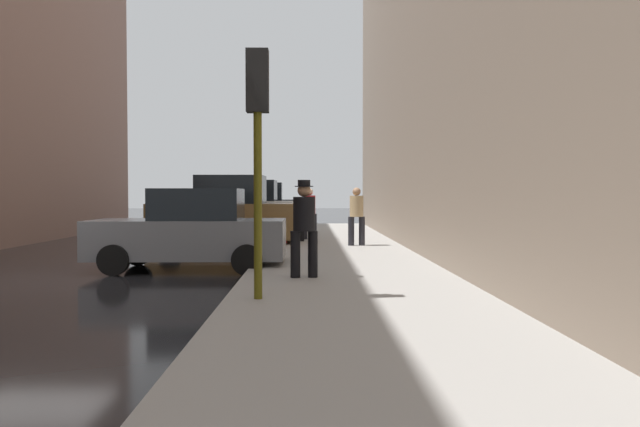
{
  "coord_description": "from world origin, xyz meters",
  "views": [
    {
      "loc": [
        5.24,
        -12.0,
        1.68
      ],
      "look_at": [
        5.54,
        5.02,
        1.14
      ],
      "focal_mm": 35.0,
      "sensor_mm": 36.0,
      "label": 1
    }
  ],
  "objects_px": {
    "parked_white_van": "(248,209)",
    "pedestrian_in_tan_coat": "(357,213)",
    "parked_gray_coupe": "(191,231)",
    "pedestrian_in_red_jacket": "(309,211)",
    "pedestrian_with_fedora": "(304,223)",
    "fire_hydrant": "(284,232)",
    "parked_bronze_suv": "(226,214)",
    "rolling_suitcase": "(298,230)",
    "traffic_light": "(258,119)",
    "parked_black_suv": "(259,206)"
  },
  "relations": [
    {
      "from": "pedestrian_in_red_jacket",
      "to": "pedestrian_with_fedora",
      "type": "bearing_deg",
      "value": -90.63
    },
    {
      "from": "parked_white_van",
      "to": "pedestrian_with_fedora",
      "type": "distance_m",
      "value": 15.25
    },
    {
      "from": "parked_gray_coupe",
      "to": "traffic_light",
      "type": "height_order",
      "value": "traffic_light"
    },
    {
      "from": "parked_bronze_suv",
      "to": "parked_white_van",
      "type": "distance_m",
      "value": 6.78
    },
    {
      "from": "parked_white_van",
      "to": "pedestrian_in_tan_coat",
      "type": "relative_size",
      "value": 2.73
    },
    {
      "from": "parked_white_van",
      "to": "pedestrian_in_tan_coat",
      "type": "height_order",
      "value": "parked_white_van"
    },
    {
      "from": "pedestrian_in_tan_coat",
      "to": "pedestrian_with_fedora",
      "type": "distance_m",
      "value": 7.17
    },
    {
      "from": "rolling_suitcase",
      "to": "parked_white_van",
      "type": "bearing_deg",
      "value": 109.85
    },
    {
      "from": "rolling_suitcase",
      "to": "pedestrian_with_fedora",
      "type": "bearing_deg",
      "value": -88.19
    },
    {
      "from": "parked_gray_coupe",
      "to": "pedestrian_in_red_jacket",
      "type": "height_order",
      "value": "pedestrian_in_red_jacket"
    },
    {
      "from": "parked_white_van",
      "to": "pedestrian_in_red_jacket",
      "type": "distance_m",
      "value": 6.04
    },
    {
      "from": "parked_white_van",
      "to": "pedestrian_in_tan_coat",
      "type": "xyz_separation_m",
      "value": [
        4.0,
        -8.03,
        0.07
      ]
    },
    {
      "from": "parked_black_suv",
      "to": "parked_gray_coupe",
      "type": "bearing_deg",
      "value": -90.0
    },
    {
      "from": "traffic_light",
      "to": "pedestrian_with_fedora",
      "type": "height_order",
      "value": "traffic_light"
    },
    {
      "from": "parked_gray_coupe",
      "to": "fire_hydrant",
      "type": "xyz_separation_m",
      "value": [
        1.8,
        5.64,
        -0.35
      ]
    },
    {
      "from": "parked_black_suv",
      "to": "pedestrian_in_tan_coat",
      "type": "bearing_deg",
      "value": -74.16
    },
    {
      "from": "parked_gray_coupe",
      "to": "fire_hydrant",
      "type": "relative_size",
      "value": 5.97
    },
    {
      "from": "parked_bronze_suv",
      "to": "parked_black_suv",
      "type": "bearing_deg",
      "value": 90.0
    },
    {
      "from": "fire_hydrant",
      "to": "pedestrian_with_fedora",
      "type": "distance_m",
      "value": 8.08
    },
    {
      "from": "parked_white_van",
      "to": "pedestrian_in_red_jacket",
      "type": "bearing_deg",
      "value": -64.41
    },
    {
      "from": "parked_gray_coupe",
      "to": "traffic_light",
      "type": "distance_m",
      "value": 5.38
    },
    {
      "from": "pedestrian_with_fedora",
      "to": "pedestrian_in_red_jacket",
      "type": "bearing_deg",
      "value": 89.37
    },
    {
      "from": "fire_hydrant",
      "to": "pedestrian_with_fedora",
      "type": "relative_size",
      "value": 0.4
    },
    {
      "from": "parked_white_van",
      "to": "parked_black_suv",
      "type": "bearing_deg",
      "value": 90.0
    },
    {
      "from": "parked_white_van",
      "to": "parked_black_suv",
      "type": "relative_size",
      "value": 1.01
    },
    {
      "from": "parked_bronze_suv",
      "to": "pedestrian_in_tan_coat",
      "type": "height_order",
      "value": "parked_bronze_suv"
    },
    {
      "from": "parked_black_suv",
      "to": "pedestrian_in_tan_coat",
      "type": "distance_m",
      "value": 14.64
    },
    {
      "from": "parked_gray_coupe",
      "to": "pedestrian_in_tan_coat",
      "type": "bearing_deg",
      "value": 49.18
    },
    {
      "from": "pedestrian_in_red_jacket",
      "to": "traffic_light",
      "type": "bearing_deg",
      "value": -93.64
    },
    {
      "from": "parked_black_suv",
      "to": "rolling_suitcase",
      "type": "distance_m",
      "value": 12.43
    },
    {
      "from": "pedestrian_in_tan_coat",
      "to": "parked_gray_coupe",
      "type": "bearing_deg",
      "value": -130.82
    },
    {
      "from": "parked_gray_coupe",
      "to": "pedestrian_in_red_jacket",
      "type": "xyz_separation_m",
      "value": [
        2.61,
        7.21,
        0.26
      ]
    },
    {
      "from": "traffic_light",
      "to": "pedestrian_in_red_jacket",
      "type": "height_order",
      "value": "traffic_light"
    },
    {
      "from": "parked_gray_coupe",
      "to": "parked_black_suv",
      "type": "xyz_separation_m",
      "value": [
        -0.0,
        18.72,
        0.18
      ]
    },
    {
      "from": "parked_white_van",
      "to": "pedestrian_in_red_jacket",
      "type": "relative_size",
      "value": 2.73
    },
    {
      "from": "parked_gray_coupe",
      "to": "parked_bronze_suv",
      "type": "height_order",
      "value": "parked_bronze_suv"
    },
    {
      "from": "parked_white_van",
      "to": "pedestrian_in_tan_coat",
      "type": "bearing_deg",
      "value": -63.53
    },
    {
      "from": "fire_hydrant",
      "to": "pedestrian_in_tan_coat",
      "type": "xyz_separation_m",
      "value": [
        2.19,
        -1.01,
        0.61
      ]
    },
    {
      "from": "fire_hydrant",
      "to": "rolling_suitcase",
      "type": "relative_size",
      "value": 0.68
    },
    {
      "from": "pedestrian_in_red_jacket",
      "to": "pedestrian_with_fedora",
      "type": "height_order",
      "value": "pedestrian_with_fedora"
    },
    {
      "from": "rolling_suitcase",
      "to": "traffic_light",
      "type": "bearing_deg",
      "value": -91.9
    },
    {
      "from": "parked_gray_coupe",
      "to": "rolling_suitcase",
      "type": "height_order",
      "value": "parked_gray_coupe"
    },
    {
      "from": "traffic_light",
      "to": "pedestrian_with_fedora",
      "type": "xyz_separation_m",
      "value": [
        0.65,
        2.29,
        -1.62
      ]
    },
    {
      "from": "parked_white_van",
      "to": "fire_hydrant",
      "type": "bearing_deg",
      "value": -75.59
    },
    {
      "from": "parked_gray_coupe",
      "to": "parked_white_van",
      "type": "xyz_separation_m",
      "value": [
        -0.0,
        12.66,
        0.18
      ]
    },
    {
      "from": "parked_white_van",
      "to": "fire_hydrant",
      "type": "distance_m",
      "value": 7.27
    },
    {
      "from": "pedestrian_in_red_jacket",
      "to": "parked_black_suv",
      "type": "bearing_deg",
      "value": 102.78
    },
    {
      "from": "pedestrian_in_tan_coat",
      "to": "parked_white_van",
      "type": "bearing_deg",
      "value": 116.47
    },
    {
      "from": "parked_bronze_suv",
      "to": "parked_black_suv",
      "type": "relative_size",
      "value": 1.0
    },
    {
      "from": "parked_gray_coupe",
      "to": "fire_hydrant",
      "type": "distance_m",
      "value": 5.93
    }
  ]
}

